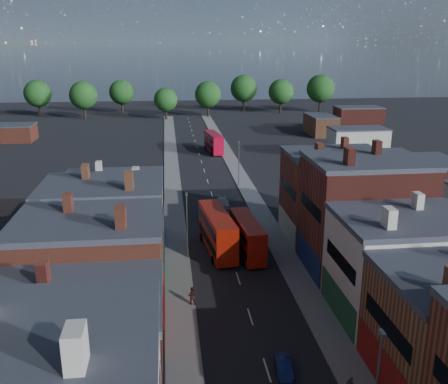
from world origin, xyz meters
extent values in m
cube|color=gray|center=(-6.50, 50.00, 0.06)|extent=(3.00, 200.00, 0.12)
cube|color=gray|center=(6.50, 50.00, 0.06)|extent=(3.00, 200.00, 0.12)
cube|color=maroon|center=(-14.00, 0.00, 6.17)|extent=(12.00, 80.00, 12.34)
cube|color=slate|center=(5.20, 0.00, 8.00)|extent=(0.25, 0.70, 0.25)
cylinder|color=slate|center=(-5.20, 30.00, 4.00)|extent=(0.16, 0.16, 8.00)
cube|color=slate|center=(-5.20, 30.00, 8.00)|extent=(0.25, 0.70, 0.25)
cylinder|color=slate|center=(5.20, 60.00, 4.00)|extent=(0.16, 0.16, 8.00)
cube|color=slate|center=(5.20, 60.00, 8.00)|extent=(0.25, 0.70, 0.25)
cube|color=red|center=(-1.50, 31.71, 2.64)|extent=(3.82, 11.60, 4.55)
cube|color=black|center=(-1.50, 31.71, 1.76)|extent=(3.78, 10.70, 0.93)
cube|color=black|center=(-1.50, 31.71, 3.72)|extent=(3.78, 10.70, 0.93)
cylinder|color=black|center=(-2.38, 27.95, 0.52)|extent=(0.42, 1.06, 1.03)
cylinder|color=black|center=(0.19, 28.23, 0.52)|extent=(0.42, 1.06, 1.03)
cylinder|color=black|center=(-3.19, 35.19, 0.52)|extent=(0.42, 1.06, 1.03)
cylinder|color=black|center=(-0.62, 35.47, 0.52)|extent=(0.42, 1.06, 1.03)
cube|color=#B5170A|center=(1.99, 30.50, 2.32)|extent=(3.09, 10.17, 4.01)
cube|color=black|center=(1.99, 30.50, 1.55)|extent=(3.09, 9.38, 0.82)
cube|color=black|center=(1.99, 30.50, 3.28)|extent=(3.09, 9.38, 0.82)
cylinder|color=black|center=(1.12, 27.21, 0.46)|extent=(0.35, 0.93, 0.91)
cylinder|color=black|center=(3.39, 27.40, 0.46)|extent=(0.35, 0.93, 0.91)
cylinder|color=black|center=(0.59, 33.60, 0.46)|extent=(0.35, 0.93, 0.91)
cylinder|color=black|center=(2.86, 33.79, 0.46)|extent=(0.35, 0.93, 0.91)
cube|color=#B00722|center=(3.50, 89.10, 2.43)|extent=(3.72, 10.70, 4.19)
cube|color=black|center=(3.50, 89.10, 1.62)|extent=(3.67, 9.88, 0.86)
cube|color=black|center=(3.50, 89.10, 3.43)|extent=(3.67, 9.88, 0.86)
cylinder|color=black|center=(2.75, 85.62, 0.48)|extent=(0.41, 0.98, 0.95)
cylinder|color=black|center=(5.11, 85.92, 0.48)|extent=(0.41, 0.98, 0.95)
cylinder|color=black|center=(1.89, 92.27, 0.48)|extent=(0.41, 0.98, 0.95)
cylinder|color=black|center=(4.25, 92.58, 0.48)|extent=(0.41, 0.98, 0.95)
imported|color=navy|center=(1.20, 7.53, 0.56)|extent=(1.47, 3.49, 1.12)
imported|color=black|center=(-1.20, 43.66, 0.63)|extent=(2.60, 4.73, 1.25)
imported|color=#BCBCBC|center=(1.20, 49.17, 0.60)|extent=(1.69, 4.11, 1.19)
imported|color=#45211B|center=(-5.30, 18.83, 1.03)|extent=(0.97, 0.67, 1.83)
camera|label=1|loc=(-7.19, -24.83, 24.64)|focal=40.00mm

